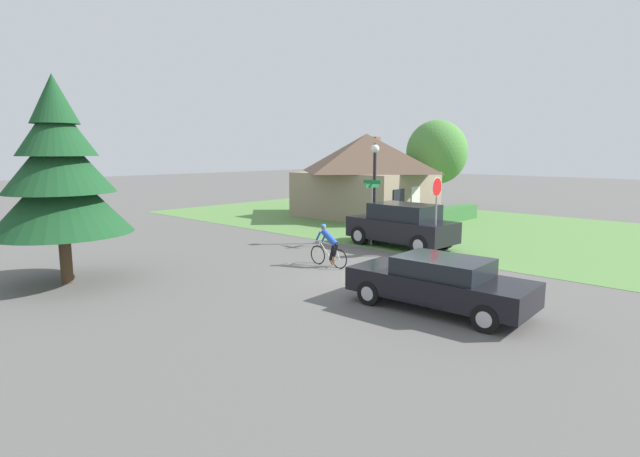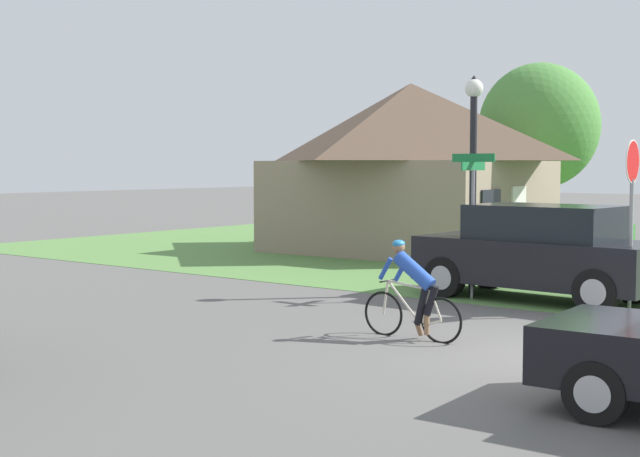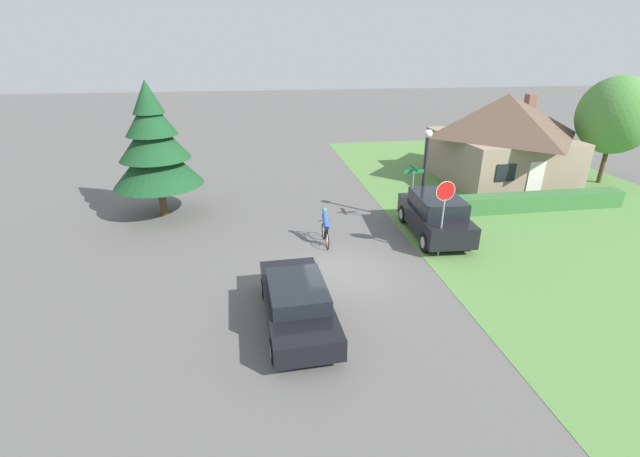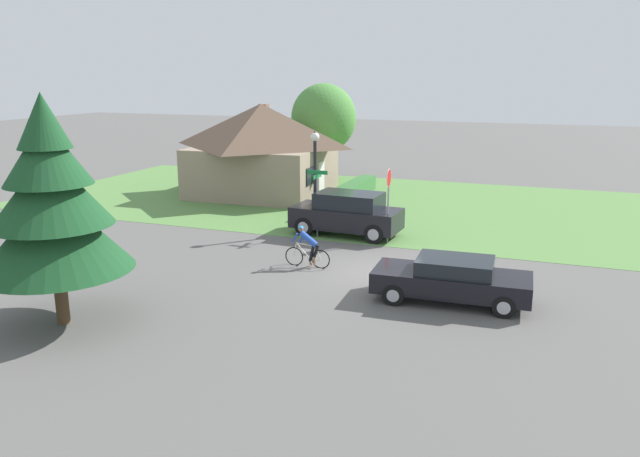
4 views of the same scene
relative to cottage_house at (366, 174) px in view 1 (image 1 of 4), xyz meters
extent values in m
plane|color=#5B5956|center=(-11.69, -10.03, -2.62)|extent=(140.00, 140.00, 0.00)
cube|color=#568442|center=(-0.28, -6.03, -2.61)|extent=(16.00, 36.00, 0.01)
cube|color=gray|center=(0.00, 0.00, -1.26)|extent=(6.65, 7.15, 2.71)
pyramid|color=brown|center=(0.00, 0.00, 1.26)|extent=(7.18, 7.72, 2.33)
cube|color=silver|center=(0.11, -3.50, -1.62)|extent=(0.90, 0.09, 2.00)
cube|color=black|center=(-1.69, -3.56, -1.13)|extent=(1.10, 0.10, 0.90)
cube|color=brown|center=(1.90, 0.76, 1.89)|extent=(0.52, 0.52, 0.80)
cube|color=#387038|center=(-0.74, -5.13, -2.20)|extent=(8.92, 0.90, 0.83)
cube|color=black|center=(-13.51, -12.73, -2.01)|extent=(1.99, 4.67, 0.62)
cube|color=black|center=(-13.51, -12.82, -1.48)|extent=(1.68, 2.27, 0.44)
cylinder|color=black|center=(-14.38, -11.20, -2.30)|extent=(0.27, 0.65, 0.64)
cylinder|color=#ADADB2|center=(-14.38, -11.20, -2.30)|extent=(0.27, 0.38, 0.37)
cylinder|color=black|center=(-12.78, -11.14, -2.30)|extent=(0.27, 0.65, 0.64)
cylinder|color=#ADADB2|center=(-12.78, -11.14, -2.30)|extent=(0.27, 0.38, 0.37)
cylinder|color=black|center=(-14.25, -14.33, -2.30)|extent=(0.27, 0.65, 0.64)
cylinder|color=#ADADB2|center=(-14.25, -14.33, -2.30)|extent=(0.27, 0.38, 0.37)
cylinder|color=black|center=(-12.65, -14.26, -2.30)|extent=(0.27, 0.65, 0.64)
cylinder|color=#ADADB2|center=(-12.65, -14.26, -2.30)|extent=(0.27, 0.38, 0.37)
torus|color=black|center=(-11.78, -7.93, -2.30)|extent=(0.04, 0.69, 0.69)
torus|color=black|center=(-11.78, -6.92, -2.30)|extent=(0.04, 0.69, 0.69)
cylinder|color=beige|center=(-11.78, -7.68, -2.13)|extent=(0.04, 0.18, 0.56)
cylinder|color=beige|center=(-11.78, -7.30, -2.10)|extent=(0.04, 0.63, 0.65)
cylinder|color=beige|center=(-11.78, -7.37, -1.82)|extent=(0.04, 0.75, 0.11)
cylinder|color=beige|center=(-11.78, -7.77, -2.35)|extent=(0.04, 0.34, 0.15)
cylinder|color=beige|center=(-11.78, -7.84, -2.08)|extent=(0.03, 0.21, 0.45)
cylinder|color=beige|center=(-11.78, -6.96, -2.04)|extent=(0.04, 0.12, 0.52)
cylinder|color=black|center=(-11.78, -7.00, -1.78)|extent=(0.44, 0.02, 0.02)
ellipsoid|color=black|center=(-11.78, -7.75, -1.84)|extent=(0.08, 0.20, 0.05)
cylinder|color=black|center=(-11.78, -7.76, -2.01)|extent=(0.11, 0.25, 0.46)
cylinder|color=black|center=(-11.78, -7.60, -2.09)|extent=(0.11, 0.25, 0.61)
cylinder|color=#8C6647|center=(-11.78, -7.69, -2.38)|extent=(0.08, 0.08, 0.30)
cylinder|color=#8C6647|center=(-11.73, -7.53, -2.47)|extent=(0.17, 0.08, 0.21)
cylinder|color=#264CB2|center=(-11.78, -7.47, -1.60)|extent=(0.22, 0.69, 0.58)
cylinder|color=#264CB2|center=(-11.78, -7.23, -1.60)|extent=(0.07, 0.25, 0.36)
cylinder|color=#264CB2|center=(-11.78, -6.95, -1.60)|extent=(0.07, 0.25, 0.36)
sphere|color=#8C6647|center=(-11.78, -7.19, -1.26)|extent=(0.19, 0.19, 0.19)
ellipsoid|color=#267FBF|center=(-11.78, -7.19, -1.21)|extent=(0.22, 0.18, 0.12)
cube|color=black|center=(-7.06, -7.30, -1.87)|extent=(2.17, 4.64, 0.86)
cube|color=black|center=(-7.07, -7.43, -1.12)|extent=(1.84, 2.76, 0.65)
cylinder|color=black|center=(-7.83, -5.72, -2.22)|extent=(0.33, 0.82, 0.80)
cylinder|color=#ADADB2|center=(-7.83, -5.72, -2.22)|extent=(0.32, 0.48, 0.47)
cylinder|color=black|center=(-6.13, -5.81, -2.22)|extent=(0.33, 0.82, 0.80)
cylinder|color=#ADADB2|center=(-6.13, -5.81, -2.22)|extent=(0.32, 0.48, 0.47)
cylinder|color=black|center=(-7.99, -8.80, -2.22)|extent=(0.33, 0.82, 0.80)
cylinder|color=#ADADB2|center=(-7.99, -8.80, -2.22)|extent=(0.32, 0.48, 0.47)
cylinder|color=black|center=(-6.29, -8.89, -2.22)|extent=(0.33, 0.82, 0.80)
cylinder|color=#ADADB2|center=(-6.29, -8.89, -2.22)|extent=(0.32, 0.48, 0.47)
cylinder|color=gray|center=(-7.65, -9.25, -1.45)|extent=(0.07, 0.07, 2.34)
cylinder|color=red|center=(-7.65, -9.25, 0.02)|extent=(0.70, 0.06, 0.70)
cylinder|color=silver|center=(-7.65, -9.25, 0.02)|extent=(0.75, 0.05, 0.75)
cylinder|color=black|center=(-7.12, -5.92, -0.65)|extent=(0.14, 0.14, 3.93)
sphere|color=white|center=(-7.12, -5.92, 1.48)|extent=(0.37, 0.37, 0.37)
cone|color=black|center=(-7.12, -5.92, 1.66)|extent=(0.22, 0.22, 0.15)
cylinder|color=gray|center=(-7.75, -6.26, -1.37)|extent=(0.06, 0.06, 2.50)
cube|color=#197238|center=(-7.75, -6.26, -0.06)|extent=(0.90, 0.03, 0.16)
cube|color=#197238|center=(-7.75, -6.26, 0.10)|extent=(0.03, 0.90, 0.16)
cylinder|color=#4C3823|center=(-18.91, -3.07, -1.85)|extent=(0.35, 0.35, 1.54)
cone|color=#194723|center=(-18.91, -3.07, 0.04)|extent=(4.03, 4.03, 2.23)
cone|color=#194723|center=(-18.91, -3.07, 1.13)|extent=(3.14, 3.14, 1.97)
cone|color=#194723|center=(-18.91, -3.07, 2.08)|extent=(2.26, 2.26, 1.70)
cone|color=#194723|center=(-18.91, -3.07, 2.88)|extent=(1.37, 1.37, 1.43)
cylinder|color=#4C3823|center=(5.77, -1.54, -1.52)|extent=(0.25, 0.25, 2.19)
ellipsoid|color=#4C893D|center=(5.77, -1.54, 1.31)|extent=(4.08, 4.08, 4.29)
camera|label=1|loc=(-24.56, -18.83, 1.37)|focal=28.00mm
camera|label=2|loc=(-22.96, -14.38, -0.05)|focal=50.00mm
camera|label=3|loc=(-14.49, -23.21, 4.88)|focal=24.00mm
camera|label=4|loc=(-31.38, -15.28, 4.05)|focal=35.00mm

